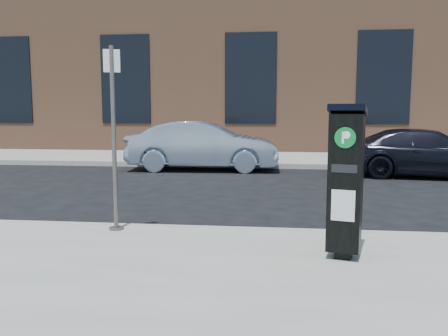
# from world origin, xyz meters

# --- Properties ---
(ground) EXTENTS (120.00, 120.00, 0.00)m
(ground) POSITION_xyz_m (0.00, 0.00, 0.00)
(ground) COLOR black
(ground) RESTS_ON ground
(sidewalk_far) EXTENTS (60.00, 12.00, 0.15)m
(sidewalk_far) POSITION_xyz_m (0.00, 14.00, 0.07)
(sidewalk_far) COLOR gray
(sidewalk_far) RESTS_ON ground
(curb_near) EXTENTS (60.00, 0.12, 0.16)m
(curb_near) POSITION_xyz_m (0.00, -0.02, 0.07)
(curb_near) COLOR #9E9B93
(curb_near) RESTS_ON ground
(curb_far) EXTENTS (60.00, 0.12, 0.16)m
(curb_far) POSITION_xyz_m (0.00, 8.02, 0.07)
(curb_far) COLOR #9E9B93
(curb_far) RESTS_ON ground
(building) EXTENTS (28.00, 10.05, 8.25)m
(building) POSITION_xyz_m (-0.00, 17.00, 4.15)
(building) COLOR #915F41
(building) RESTS_ON ground
(parking_kiosk) EXTENTS (0.48, 0.45, 1.76)m
(parking_kiosk) POSITION_xyz_m (1.88, -1.24, 1.05)
(parking_kiosk) COLOR black
(parking_kiosk) RESTS_ON sidewalk_near
(sign_pole) EXTENTS (0.22, 0.20, 2.55)m
(sign_pole) POSITION_xyz_m (-1.15, -0.30, 1.42)
(sign_pole) COLOR #544D4A
(sign_pole) RESTS_ON sidewalk_near
(car_silver) EXTENTS (4.54, 1.75, 1.48)m
(car_silver) POSITION_xyz_m (-1.14, 7.40, 0.74)
(car_silver) COLOR #93A6BB
(car_silver) RESTS_ON ground
(car_dark) EXTENTS (4.66, 2.38, 1.30)m
(car_dark) POSITION_xyz_m (5.15, 6.68, 0.65)
(car_dark) COLOR black
(car_dark) RESTS_ON ground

